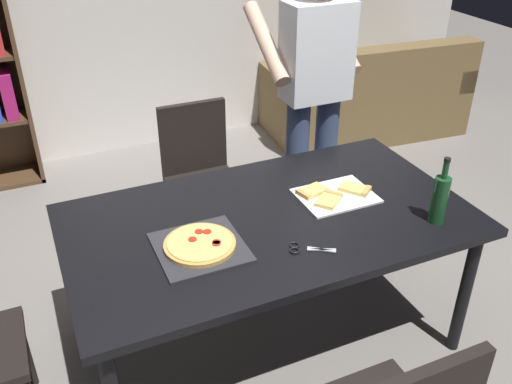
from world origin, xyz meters
TOP-DOWN VIEW (x-y plane):
  - ground_plane at (0.00, 0.00)m, footprint 12.00×12.00m
  - dining_table at (0.00, 0.00)m, footprint 1.83×1.03m
  - chair_far_side at (0.00, 1.00)m, footprint 0.42×0.42m
  - couch at (1.89, 1.99)m, footprint 1.76×0.98m
  - person_serving_pizza at (0.65, 0.78)m, footprint 0.55×0.54m
  - pepperoni_pizza_on_tray at (-0.37, -0.10)m, footprint 0.36×0.36m
  - pizza_slices_on_towel at (0.36, 0.04)m, footprint 0.36×0.28m
  - wine_bottle at (0.67, -0.33)m, footprint 0.07×0.07m
  - kitchen_scissors at (0.03, -0.28)m, footprint 0.19×0.15m

SIDE VIEW (x-z plane):
  - ground_plane at x=0.00m, z-range 0.00..0.00m
  - couch at x=1.89m, z-range -0.12..0.73m
  - chair_far_side at x=0.00m, z-range 0.06..0.96m
  - dining_table at x=0.00m, z-range 0.31..1.06m
  - kitchen_scissors at x=0.03m, z-range 0.75..0.76m
  - pizza_slices_on_towel at x=0.36m, z-range 0.75..0.78m
  - pepperoni_pizza_on_tray at x=-0.37m, z-range 0.75..0.78m
  - wine_bottle at x=0.67m, z-range 0.71..1.03m
  - person_serving_pizza at x=0.65m, z-range 0.12..1.87m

